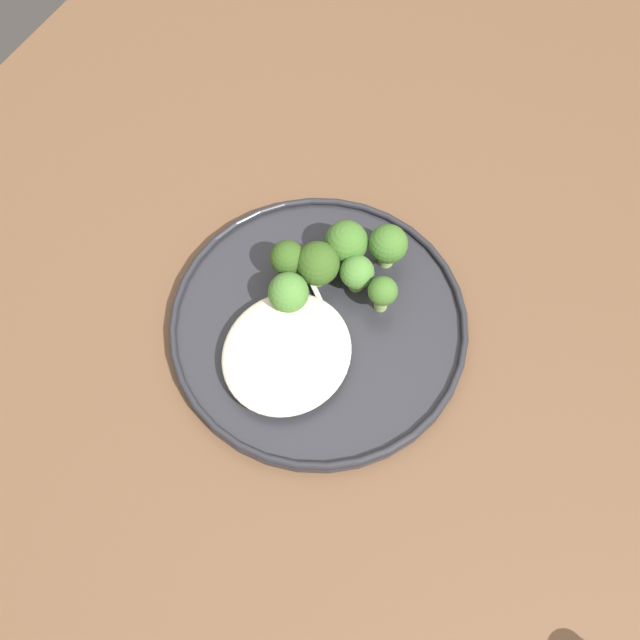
{
  "coord_description": "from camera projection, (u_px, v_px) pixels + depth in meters",
  "views": [
    {
      "loc": [
        -0.25,
        -0.16,
        1.41
      ],
      "look_at": [
        0.02,
        -0.0,
        0.76
      ],
      "focal_mm": 42.2,
      "sensor_mm": 36.0,
      "label": 1
    }
  ],
  "objects": [
    {
      "name": "onion_sliver_pale_crescent",
      "position": [
        320.0,
        301.0,
        0.74
      ],
      "size": [
        0.03,
        0.04,
        0.0
      ],
      "primitive_type": "cube",
      "rotation": [
        0.0,
        0.0,
        0.92
      ],
      "color": "silver",
      "rests_on": "dinner_plate"
    },
    {
      "name": "broccoli_floret_left_leaning",
      "position": [
        383.0,
        292.0,
        0.71
      ],
      "size": [
        0.03,
        0.03,
        0.05
      ],
      "color": "#89A356",
      "rests_on": "dinner_plate"
    },
    {
      "name": "broccoli_floret_tall_stalk",
      "position": [
        357.0,
        273.0,
        0.72
      ],
      "size": [
        0.03,
        0.03,
        0.05
      ],
      "color": "#7A994C",
      "rests_on": "dinner_plate"
    },
    {
      "name": "wooden_dining_table",
      "position": [
        308.0,
        376.0,
        0.8
      ],
      "size": [
        1.4,
        1.0,
        0.74
      ],
      "color": "brown",
      "rests_on": "ground"
    },
    {
      "name": "onion_sliver_short_strip",
      "position": [
        332.0,
        246.0,
        0.76
      ],
      "size": [
        0.04,
        0.02,
        0.0
      ],
      "primitive_type": "cube",
      "rotation": [
        0.0,
        0.0,
        5.93
      ],
      "color": "silver",
      "rests_on": "dinner_plate"
    },
    {
      "name": "dinner_plate",
      "position": [
        320.0,
        325.0,
        0.73
      ],
      "size": [
        0.29,
        0.29,
        0.02
      ],
      "color": "#232328",
      "rests_on": "wooden_dining_table"
    },
    {
      "name": "seared_scallop_large_seared",
      "position": [
        303.0,
        331.0,
        0.71
      ],
      "size": [
        0.03,
        0.03,
        0.02
      ],
      "color": "beige",
      "rests_on": "dinner_plate"
    },
    {
      "name": "seared_scallop_front_small",
      "position": [
        259.0,
        340.0,
        0.71
      ],
      "size": [
        0.03,
        0.03,
        0.01
      ],
      "color": "beige",
      "rests_on": "dinner_plate"
    },
    {
      "name": "broccoli_floret_near_rim",
      "position": [
        388.0,
        245.0,
        0.73
      ],
      "size": [
        0.04,
        0.04,
        0.05
      ],
      "color": "#89A356",
      "rests_on": "dinner_plate"
    },
    {
      "name": "broccoli_floret_front_edge",
      "position": [
        288.0,
        293.0,
        0.71
      ],
      "size": [
        0.04,
        0.04,
        0.05
      ],
      "color": "#89A356",
      "rests_on": "dinner_plate"
    },
    {
      "name": "seared_scallop_tiny_bay",
      "position": [
        288.0,
        395.0,
        0.69
      ],
      "size": [
        0.03,
        0.03,
        0.02
      ],
      "color": "beige",
      "rests_on": "dinner_plate"
    },
    {
      "name": "ground",
      "position": [
        313.0,
        507.0,
        1.4
      ],
      "size": [
        6.0,
        6.0,
        0.0
      ],
      "primitive_type": "plane",
      "color": "#2D2B28"
    },
    {
      "name": "broccoli_floret_split_head",
      "position": [
        346.0,
        243.0,
        0.73
      ],
      "size": [
        0.04,
        0.04,
        0.05
      ],
      "color": "#7A994C",
      "rests_on": "dinner_plate"
    },
    {
      "name": "broccoli_floret_rear_charred",
      "position": [
        317.0,
        264.0,
        0.72
      ],
      "size": [
        0.04,
        0.04,
        0.05
      ],
      "color": "#89A356",
      "rests_on": "dinner_plate"
    },
    {
      "name": "seared_scallop_rear_pale",
      "position": [
        289.0,
        310.0,
        0.72
      ],
      "size": [
        0.03,
        0.03,
        0.01
      ],
      "color": "#E5C689",
      "rests_on": "dinner_plate"
    },
    {
      "name": "broccoli_floret_center_pile",
      "position": [
        288.0,
        259.0,
        0.73
      ],
      "size": [
        0.03,
        0.03,
        0.05
      ],
      "color": "#7A994C",
      "rests_on": "dinner_plate"
    },
    {
      "name": "seared_scallop_left_edge",
      "position": [
        290.0,
        356.0,
        0.7
      ],
      "size": [
        0.03,
        0.03,
        0.01
      ],
      "color": "#E5C689",
      "rests_on": "dinner_plate"
    },
    {
      "name": "noodle_bed",
      "position": [
        287.0,
        353.0,
        0.7
      ],
      "size": [
        0.13,
        0.12,
        0.03
      ],
      "color": "beige",
      "rests_on": "dinner_plate"
    }
  ]
}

